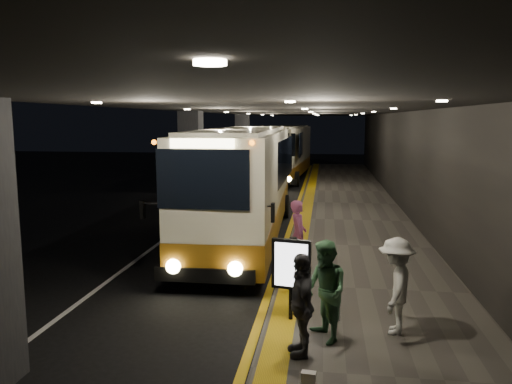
# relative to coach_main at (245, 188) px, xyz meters

# --- Properties ---
(ground) EXTENTS (90.00, 90.00, 0.00)m
(ground) POSITION_rel_coach_main_xyz_m (-0.92, -1.91, -1.76)
(ground) COLOR black
(lane_line_white) EXTENTS (0.12, 50.00, 0.01)m
(lane_line_white) POSITION_rel_coach_main_xyz_m (-2.72, 3.09, -1.76)
(lane_line_white) COLOR silver
(lane_line_white) RESTS_ON ground
(kerb_stripe_yellow) EXTENTS (0.18, 50.00, 0.01)m
(kerb_stripe_yellow) POSITION_rel_coach_main_xyz_m (1.43, 3.09, -1.76)
(kerb_stripe_yellow) COLOR gold
(kerb_stripe_yellow) RESTS_ON ground
(sidewalk) EXTENTS (4.50, 50.00, 0.15)m
(sidewalk) POSITION_rel_coach_main_xyz_m (3.83, 3.09, -1.69)
(sidewalk) COLOR #514C44
(sidewalk) RESTS_ON ground
(tactile_strip) EXTENTS (0.50, 50.00, 0.01)m
(tactile_strip) POSITION_rel_coach_main_xyz_m (1.93, 3.09, -1.61)
(tactile_strip) COLOR gold
(tactile_strip) RESTS_ON sidewalk
(terminal_wall) EXTENTS (0.10, 50.00, 6.00)m
(terminal_wall) POSITION_rel_coach_main_xyz_m (6.08, 3.09, 1.24)
(terminal_wall) COLOR black
(terminal_wall) RESTS_ON ground
(support_columns) EXTENTS (0.80, 24.80, 4.40)m
(support_columns) POSITION_rel_coach_main_xyz_m (-2.42, 2.09, 0.44)
(support_columns) COLOR black
(support_columns) RESTS_ON ground
(canopy) EXTENTS (9.00, 50.00, 0.40)m
(canopy) POSITION_rel_coach_main_xyz_m (1.58, 3.09, 2.84)
(canopy) COLOR black
(canopy) RESTS_ON support_columns
(coach_main) EXTENTS (2.79, 11.85, 3.67)m
(coach_main) POSITION_rel_coach_main_xyz_m (0.00, 0.00, 0.00)
(coach_main) COLOR beige
(coach_main) RESTS_ON ground
(coach_second) EXTENTS (3.10, 11.38, 3.53)m
(coach_second) POSITION_rel_coach_main_xyz_m (-0.03, 17.34, -0.07)
(coach_second) COLOR beige
(coach_second) RESTS_ON ground
(passenger_boarding) EXTENTS (0.51, 0.72, 1.84)m
(passenger_boarding) POSITION_rel_coach_main_xyz_m (2.03, -3.71, -0.69)
(passenger_boarding) COLOR #C95D9D
(passenger_boarding) RESTS_ON sidewalk
(passenger_waiting_green) EXTENTS (0.88, 1.04, 1.83)m
(passenger_waiting_green) POSITION_rel_coach_main_xyz_m (2.74, -8.01, -0.70)
(passenger_waiting_green) COLOR #386641
(passenger_waiting_green) RESTS_ON sidewalk
(passenger_waiting_white) EXTENTS (0.78, 1.25, 1.80)m
(passenger_waiting_white) POSITION_rel_coach_main_xyz_m (4.03, -7.47, -0.71)
(passenger_waiting_white) COLOR #B9B8B2
(passenger_waiting_white) RESTS_ON sidewalk
(passenger_waiting_grey) EXTENTS (0.74, 1.12, 1.75)m
(passenger_waiting_grey) POSITION_rel_coach_main_xyz_m (2.35, -8.59, -0.73)
(passenger_waiting_grey) COLOR #47474B
(passenger_waiting_grey) RESTS_ON sidewalk
(bag_polka) EXTENTS (0.32, 0.20, 0.36)m
(bag_polka) POSITION_rel_coach_main_xyz_m (2.89, -7.07, -1.43)
(bag_polka) COLOR black
(bag_polka) RESTS_ON sidewalk
(bag_plain) EXTENTS (0.23, 0.15, 0.27)m
(bag_plain) POSITION_rel_coach_main_xyz_m (2.52, -9.69, -1.48)
(bag_plain) COLOR silver
(bag_plain) RESTS_ON sidewalk
(info_sign) EXTENTS (0.77, 0.25, 1.63)m
(info_sign) POSITION_rel_coach_main_xyz_m (2.08, -7.16, -0.52)
(info_sign) COLOR black
(info_sign) RESTS_ON sidewalk
(stanchion_post) EXTENTS (0.05, 0.05, 1.14)m
(stanchion_post) POSITION_rel_coach_main_xyz_m (1.98, -5.01, -1.04)
(stanchion_post) COLOR black
(stanchion_post) RESTS_ON sidewalk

